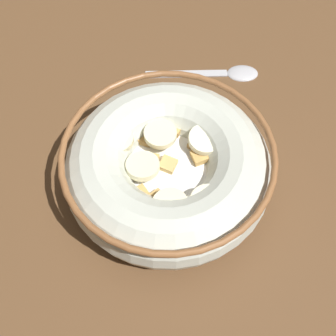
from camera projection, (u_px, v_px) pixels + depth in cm
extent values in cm
cube|color=brown|center=(168.00, 188.00, 41.76)|extent=(130.23, 130.23, 2.00)
cylinder|color=beige|center=(168.00, 182.00, 40.64)|extent=(10.63, 10.63, 0.60)
torus|color=beige|center=(168.00, 168.00, 38.30)|extent=(19.33, 19.33, 6.07)
torus|color=brown|center=(168.00, 152.00, 35.95)|extent=(19.35, 19.35, 0.60)
cylinder|color=white|center=(168.00, 167.00, 38.21)|extent=(15.69, 15.69, 0.40)
cube|color=tan|center=(140.00, 195.00, 36.24)|extent=(1.89, 1.85, 0.84)
cube|color=tan|center=(174.00, 128.00, 39.65)|extent=(2.07, 2.07, 0.74)
cube|color=tan|center=(151.00, 161.00, 38.01)|extent=(1.93, 1.94, 0.67)
cube|color=#AD7F42|center=(112.00, 154.00, 38.36)|extent=(2.09, 2.08, 0.86)
cube|color=tan|center=(172.00, 167.00, 37.66)|extent=(2.05, 2.05, 0.68)
cube|color=#B78947|center=(198.00, 226.00, 34.58)|extent=(2.08, 2.07, 0.79)
cube|color=#B78947|center=(209.00, 131.00, 39.48)|extent=(1.60, 1.63, 0.74)
cube|color=#AD7F42|center=(197.00, 145.00, 38.96)|extent=(2.04, 2.04, 0.67)
cube|color=#AD7F42|center=(145.00, 138.00, 39.30)|extent=(2.05, 2.06, 0.79)
cube|color=tan|center=(201.00, 159.00, 37.92)|extent=(1.60, 1.63, 0.72)
cube|color=tan|center=(157.00, 199.00, 35.77)|extent=(1.97, 1.99, 0.77)
cylinder|color=#F9EFC6|center=(205.00, 140.00, 38.03)|extent=(4.40, 4.38, 1.08)
cylinder|color=#F4EABC|center=(163.00, 133.00, 38.19)|extent=(4.34, 4.33, 0.78)
cylinder|color=#F4EABC|center=(170.00, 205.00, 34.31)|extent=(4.31, 4.33, 0.88)
cylinder|color=beige|center=(117.00, 139.00, 38.12)|extent=(4.06, 4.03, 0.91)
cylinder|color=#F4EABC|center=(144.00, 170.00, 36.56)|extent=(3.91, 3.88, 0.99)
cylinder|color=beige|center=(105.00, 187.00, 35.17)|extent=(3.85, 3.88, 1.04)
cylinder|color=#F4EABC|center=(208.00, 202.00, 34.45)|extent=(4.40, 4.38, 1.03)
ellipsoid|color=#B7B7BC|center=(243.00, 71.00, 48.27)|extent=(3.45, 4.23, 0.80)
cube|color=#B7B7BC|center=(186.00, 73.00, 48.37)|extent=(3.29, 9.67, 0.36)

